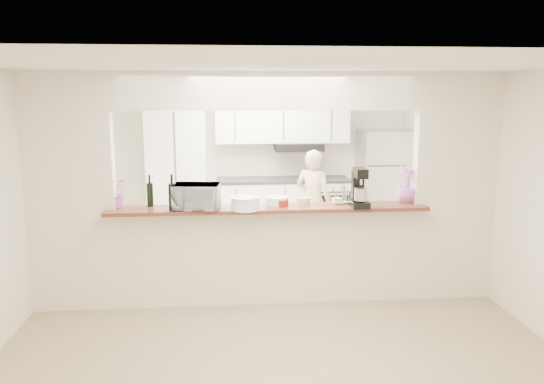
{
  "coord_description": "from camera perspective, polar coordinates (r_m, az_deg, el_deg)",
  "views": [
    {
      "loc": [
        -0.43,
        -5.54,
        2.29
      ],
      "look_at": [
        0.07,
        0.3,
        1.18
      ],
      "focal_mm": 35.0,
      "sensor_mm": 36.0,
      "label": 1
    }
  ],
  "objects": [
    {
      "name": "bar_counter",
      "position": [
        5.81,
        -0.42,
        -6.44
      ],
      "size": [
        3.4,
        0.38,
        1.09
      ],
      "color": "#EFE3D1",
      "rests_on": "floor"
    },
    {
      "name": "stand_mixer",
      "position": [
        5.67,
        9.37,
        0.28
      ],
      "size": [
        0.18,
        0.29,
        0.42
      ],
      "color": "black",
      "rests_on": "bar_counter"
    },
    {
      "name": "utensil_caddy",
      "position": [
        5.83,
        7.39,
        -0.41
      ],
      "size": [
        0.24,
        0.19,
        0.2
      ],
      "color": "silver",
      "rests_on": "bar_counter"
    },
    {
      "name": "floor",
      "position": [
        6.01,
        -0.42,
        -11.68
      ],
      "size": [
        6.0,
        6.0,
        0.0
      ],
      "primitive_type": "plane",
      "color": "tan",
      "rests_on": "ground"
    },
    {
      "name": "flower_left",
      "position": [
        5.8,
        -16.3,
        -0.05
      ],
      "size": [
        0.33,
        0.29,
        0.32
      ],
      "primitive_type": "imported",
      "rotation": [
        0.0,
        0.0,
        -0.18
      ],
      "color": "pink",
      "rests_on": "bar_counter"
    },
    {
      "name": "partition",
      "position": [
        5.61,
        -0.44,
        2.45
      ],
      "size": [
        5.0,
        0.15,
        2.5
      ],
      "color": "#EFE3D1",
      "rests_on": "floor"
    },
    {
      "name": "refrigerator",
      "position": [
        8.68,
        11.79,
        0.93
      ],
      "size": [
        0.75,
        0.7,
        1.7
      ],
      "primitive_type": "cube",
      "color": "#BCBDC2",
      "rests_on": "floor"
    },
    {
      "name": "flower_right",
      "position": [
        6.01,
        14.38,
        0.85
      ],
      "size": [
        0.26,
        0.26,
        0.41
      ],
      "primitive_type": "imported",
      "rotation": [
        0.0,
        0.0,
        -0.13
      ],
      "color": "#BA68C2",
      "rests_on": "bar_counter"
    },
    {
      "name": "wine_bottle_b",
      "position": [
        5.55,
        -10.69,
        -0.43
      ],
      "size": [
        0.07,
        0.07,
        0.37
      ],
      "color": "black",
      "rests_on": "bar_counter"
    },
    {
      "name": "red_bowl",
      "position": [
        5.66,
        1.04,
        -1.17
      ],
      "size": [
        0.15,
        0.15,
        0.07
      ],
      "primitive_type": "cylinder",
      "color": "maroon",
      "rests_on": "bar_counter"
    },
    {
      "name": "wine_bottle_a",
      "position": [
        5.77,
        -12.99,
        -0.22
      ],
      "size": [
        0.07,
        0.07,
        0.34
      ],
      "color": "black",
      "rests_on": "bar_counter"
    },
    {
      "name": "person",
      "position": [
        7.65,
        4.45,
        -1.01
      ],
      "size": [
        0.65,
        0.59,
        1.48
      ],
      "primitive_type": "imported",
      "rotation": [
        0.0,
        0.0,
        2.56
      ],
      "color": "tan",
      "rests_on": "floor"
    },
    {
      "name": "kitchen_cabinets",
      "position": [
        8.37,
        -3.16,
        1.65
      ],
      "size": [
        3.15,
        0.62,
        2.25
      ],
      "color": "white",
      "rests_on": "floor"
    },
    {
      "name": "plate_stack_a",
      "position": [
        5.47,
        -2.89,
        -1.22
      ],
      "size": [
        0.3,
        0.3,
        0.14
      ],
      "color": "white",
      "rests_on": "bar_counter"
    },
    {
      "name": "plate_stack_b",
      "position": [
        5.71,
        0.54,
        -0.95
      ],
      "size": [
        0.25,
        0.25,
        0.09
      ],
      "color": "white",
      "rests_on": "bar_counter"
    },
    {
      "name": "tan_bowl",
      "position": [
        5.8,
        3.42,
        -0.91
      ],
      "size": [
        0.14,
        0.14,
        0.07
      ],
      "primitive_type": "cylinder",
      "color": "beige",
      "rests_on": "bar_counter"
    },
    {
      "name": "tile_overlay",
      "position": [
        7.46,
        -1.36,
        -7.13
      ],
      "size": [
        5.0,
        2.9,
        0.01
      ],
      "primitive_type": "cube",
      "color": "beige",
      "rests_on": "floor"
    },
    {
      "name": "serving_bowls",
      "position": [
        5.7,
        -7.5,
        -0.41
      ],
      "size": [
        0.3,
        0.3,
        0.22
      ],
      "primitive_type": "imported",
      "rotation": [
        0.0,
        0.0,
        0.02
      ],
      "color": "white",
      "rests_on": "bar_counter"
    },
    {
      "name": "toaster_oven",
      "position": [
        5.55,
        -8.12,
        -0.49
      ],
      "size": [
        0.5,
        0.37,
        0.26
      ],
      "primitive_type": "imported",
      "rotation": [
        0.0,
        0.0,
        -0.11
      ],
      "color": "#B4B5BA",
      "rests_on": "bar_counter"
    }
  ]
}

